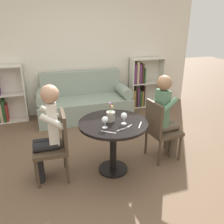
{
  "coord_description": "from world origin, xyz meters",
  "views": [
    {
      "loc": [
        -0.84,
        -2.62,
        1.98
      ],
      "look_at": [
        0.0,
        0.05,
        0.85
      ],
      "focal_mm": 38.0,
      "sensor_mm": 36.0,
      "label": 1
    }
  ],
  "objects_px": {
    "bookshelf_right": "(141,84)",
    "chair_left": "(56,143)",
    "wine_glass_right": "(124,116)",
    "flower_vase": "(111,115)",
    "chair_right": "(160,128)",
    "wine_glass_left": "(105,120)",
    "person_right": "(166,116)",
    "person_left": "(47,131)",
    "bookshelf_left": "(0,98)",
    "couch": "(84,103)"
  },
  "relations": [
    {
      "from": "bookshelf_right",
      "to": "chair_left",
      "type": "distance_m",
      "value": 3.04
    },
    {
      "from": "wine_glass_right",
      "to": "flower_vase",
      "type": "bearing_deg",
      "value": 135.27
    },
    {
      "from": "chair_right",
      "to": "wine_glass_left",
      "type": "distance_m",
      "value": 0.96
    },
    {
      "from": "wine_glass_right",
      "to": "person_right",
      "type": "bearing_deg",
      "value": 14.97
    },
    {
      "from": "flower_vase",
      "to": "person_left",
      "type": "bearing_deg",
      "value": 176.98
    },
    {
      "from": "wine_glass_left",
      "to": "chair_right",
      "type": "bearing_deg",
      "value": 13.44
    },
    {
      "from": "bookshelf_left",
      "to": "person_right",
      "type": "xyz_separation_m",
      "value": [
        2.43,
        -2.14,
        0.17
      ]
    },
    {
      "from": "flower_vase",
      "to": "bookshelf_left",
      "type": "bearing_deg",
      "value": 125.92
    },
    {
      "from": "chair_right",
      "to": "person_right",
      "type": "distance_m",
      "value": 0.2
    },
    {
      "from": "chair_right",
      "to": "wine_glass_left",
      "type": "height_order",
      "value": "chair_right"
    },
    {
      "from": "wine_glass_left",
      "to": "person_right",
      "type": "bearing_deg",
      "value": 13.21
    },
    {
      "from": "chair_left",
      "to": "person_right",
      "type": "relative_size",
      "value": 0.71
    },
    {
      "from": "person_right",
      "to": "couch",
      "type": "bearing_deg",
      "value": 17.11
    },
    {
      "from": "chair_left",
      "to": "chair_right",
      "type": "bearing_deg",
      "value": 91.46
    },
    {
      "from": "bookshelf_left",
      "to": "flower_vase",
      "type": "distance_m",
      "value": 2.73
    },
    {
      "from": "bookshelf_left",
      "to": "person_left",
      "type": "bearing_deg",
      "value": -69.82
    },
    {
      "from": "chair_left",
      "to": "couch",
      "type": "bearing_deg",
      "value": 160.25
    },
    {
      "from": "couch",
      "to": "wine_glass_left",
      "type": "bearing_deg",
      "value": -93.91
    },
    {
      "from": "bookshelf_left",
      "to": "chair_left",
      "type": "xyz_separation_m",
      "value": [
        0.88,
        -2.16,
        -0.01
      ]
    },
    {
      "from": "person_left",
      "to": "flower_vase",
      "type": "relative_size",
      "value": 4.79
    },
    {
      "from": "bookshelf_right",
      "to": "flower_vase",
      "type": "xyz_separation_m",
      "value": [
        -1.43,
        -2.19,
        0.27
      ]
    },
    {
      "from": "flower_vase",
      "to": "wine_glass_right",
      "type": "bearing_deg",
      "value": -44.73
    },
    {
      "from": "person_left",
      "to": "person_right",
      "type": "height_order",
      "value": "person_right"
    },
    {
      "from": "bookshelf_left",
      "to": "flower_vase",
      "type": "xyz_separation_m",
      "value": [
        1.59,
        -2.19,
        0.3
      ]
    },
    {
      "from": "person_right",
      "to": "wine_glass_right",
      "type": "height_order",
      "value": "person_right"
    },
    {
      "from": "chair_right",
      "to": "person_left",
      "type": "xyz_separation_m",
      "value": [
        -1.55,
        0.0,
        0.19
      ]
    },
    {
      "from": "bookshelf_right",
      "to": "wine_glass_right",
      "type": "bearing_deg",
      "value": -119.06
    },
    {
      "from": "bookshelf_left",
      "to": "wine_glass_left",
      "type": "bearing_deg",
      "value": -58.21
    },
    {
      "from": "chair_left",
      "to": "person_right",
      "type": "height_order",
      "value": "person_right"
    },
    {
      "from": "bookshelf_right",
      "to": "flower_vase",
      "type": "distance_m",
      "value": 2.63
    },
    {
      "from": "person_left",
      "to": "wine_glass_right",
      "type": "bearing_deg",
      "value": 80.83
    },
    {
      "from": "couch",
      "to": "wine_glass_left",
      "type": "xyz_separation_m",
      "value": [
        -0.14,
        -2.1,
        0.52
      ]
    },
    {
      "from": "couch",
      "to": "flower_vase",
      "type": "distance_m",
      "value": 1.99
    },
    {
      "from": "couch",
      "to": "person_left",
      "type": "relative_size",
      "value": 1.5
    },
    {
      "from": "wine_glass_right",
      "to": "bookshelf_right",
      "type": "bearing_deg",
      "value": 60.94
    },
    {
      "from": "person_right",
      "to": "wine_glass_left",
      "type": "height_order",
      "value": "person_right"
    },
    {
      "from": "chair_right",
      "to": "person_left",
      "type": "height_order",
      "value": "person_left"
    },
    {
      "from": "chair_right",
      "to": "bookshelf_right",
      "type": "bearing_deg",
      "value": -23.88
    },
    {
      "from": "couch",
      "to": "flower_vase",
      "type": "bearing_deg",
      "value": -90.55
    },
    {
      "from": "chair_right",
      "to": "wine_glass_right",
      "type": "height_order",
      "value": "chair_right"
    },
    {
      "from": "wine_glass_right",
      "to": "flower_vase",
      "type": "distance_m",
      "value": 0.19
    },
    {
      "from": "chair_left",
      "to": "chair_right",
      "type": "xyz_separation_m",
      "value": [
        1.46,
        0.0,
        0.0
      ]
    },
    {
      "from": "person_left",
      "to": "person_right",
      "type": "relative_size",
      "value": 1.0
    },
    {
      "from": "person_left",
      "to": "wine_glass_right",
      "type": "relative_size",
      "value": 8.5
    },
    {
      "from": "bookshelf_right",
      "to": "flower_vase",
      "type": "height_order",
      "value": "bookshelf_right"
    },
    {
      "from": "couch",
      "to": "bookshelf_right",
      "type": "distance_m",
      "value": 1.45
    },
    {
      "from": "flower_vase",
      "to": "couch",
      "type": "bearing_deg",
      "value": 89.45
    },
    {
      "from": "wine_glass_right",
      "to": "couch",
      "type": "bearing_deg",
      "value": 93.17
    },
    {
      "from": "chair_left",
      "to": "person_left",
      "type": "height_order",
      "value": "person_left"
    },
    {
      "from": "chair_right",
      "to": "person_right",
      "type": "height_order",
      "value": "person_right"
    }
  ]
}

